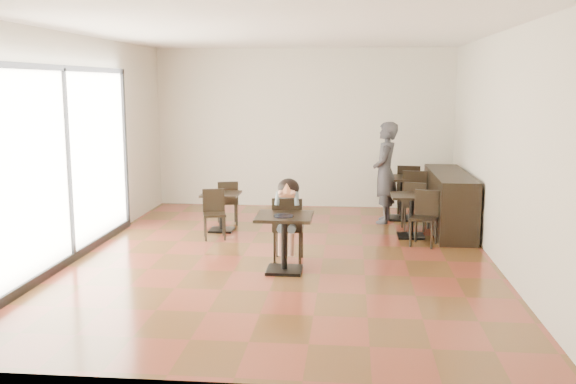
# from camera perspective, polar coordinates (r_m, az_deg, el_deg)

# --- Properties ---
(floor) EXTENTS (6.00, 8.00, 0.01)m
(floor) POSITION_cam_1_polar(r_m,az_deg,el_deg) (9.37, -0.47, -5.81)
(floor) COLOR brown
(floor) RESTS_ON ground
(ceiling) EXTENTS (6.00, 8.00, 0.01)m
(ceiling) POSITION_cam_1_polar(r_m,az_deg,el_deg) (9.06, -0.50, 14.09)
(ceiling) COLOR white
(ceiling) RESTS_ON floor
(wall_back) EXTENTS (6.00, 0.01, 3.20)m
(wall_back) POSITION_cam_1_polar(r_m,az_deg,el_deg) (13.05, 1.39, 5.68)
(wall_back) COLOR beige
(wall_back) RESTS_ON floor
(wall_front) EXTENTS (6.00, 0.01, 3.20)m
(wall_front) POSITION_cam_1_polar(r_m,az_deg,el_deg) (5.15, -5.22, -0.38)
(wall_front) COLOR beige
(wall_front) RESTS_ON floor
(wall_left) EXTENTS (0.01, 8.00, 3.20)m
(wall_left) POSITION_cam_1_polar(r_m,az_deg,el_deg) (9.86, -18.14, 3.95)
(wall_left) COLOR beige
(wall_left) RESTS_ON floor
(wall_right) EXTENTS (0.01, 8.00, 3.20)m
(wall_right) POSITION_cam_1_polar(r_m,az_deg,el_deg) (9.26, 18.35, 3.60)
(wall_right) COLOR beige
(wall_right) RESTS_ON floor
(storefront_window) EXTENTS (0.04, 4.50, 2.60)m
(storefront_window) POSITION_cam_1_polar(r_m,az_deg,el_deg) (9.42, -19.12, 2.42)
(storefront_window) COLOR white
(storefront_window) RESTS_ON floor
(child_table) EXTENTS (0.73, 0.73, 0.77)m
(child_table) POSITION_cam_1_polar(r_m,az_deg,el_deg) (8.57, -0.33, -4.60)
(child_table) COLOR black
(child_table) RESTS_ON floor
(child_chair) EXTENTS (0.42, 0.42, 0.93)m
(child_chair) POSITION_cam_1_polar(r_m,az_deg,el_deg) (9.09, 0.03, -3.27)
(child_chair) COLOR black
(child_chair) RESTS_ON floor
(child) EXTENTS (0.42, 0.59, 1.17)m
(child) POSITION_cam_1_polar(r_m,az_deg,el_deg) (9.06, 0.03, -2.53)
(child) COLOR gray
(child) RESTS_ON child_chair
(plate) EXTENTS (0.26, 0.26, 0.02)m
(plate) POSITION_cam_1_polar(r_m,az_deg,el_deg) (8.39, -0.40, -2.15)
(plate) COLOR black
(plate) RESTS_ON child_table
(pizza_slice) EXTENTS (0.27, 0.21, 0.06)m
(pizza_slice) POSITION_cam_1_polar(r_m,az_deg,el_deg) (8.79, -0.09, -0.05)
(pizza_slice) COLOR #D9B67A
(pizza_slice) RESTS_ON child
(adult_patron) EXTENTS (0.51, 0.71, 1.82)m
(adult_patron) POSITION_cam_1_polar(r_m,az_deg,el_deg) (11.67, 8.63, 1.72)
(adult_patron) COLOR #3B3A40
(adult_patron) RESTS_ON floor
(cafe_table_mid) EXTENTS (0.85, 0.85, 0.71)m
(cafe_table_mid) POSITION_cam_1_polar(r_m,az_deg,el_deg) (10.69, 10.90, -2.11)
(cafe_table_mid) COLOR black
(cafe_table_mid) RESTS_ON floor
(cafe_table_left) EXTENTS (0.77, 0.77, 0.66)m
(cafe_table_left) POSITION_cam_1_polar(r_m,az_deg,el_deg) (10.99, -5.95, -1.78)
(cafe_table_left) COLOR black
(cafe_table_left) RESTS_ON floor
(cafe_table_back) EXTENTS (0.84, 0.84, 0.80)m
(cafe_table_back) POSITION_cam_1_polar(r_m,az_deg,el_deg) (12.07, 10.11, -0.54)
(cafe_table_back) COLOR black
(cafe_table_back) RESTS_ON floor
(chair_mid_a) EXTENTS (0.49, 0.49, 0.85)m
(chair_mid_a) POSITION_cam_1_polar(r_m,az_deg,el_deg) (11.23, 11.39, -1.19)
(chair_mid_a) COLOR black
(chair_mid_a) RESTS_ON floor
(chair_mid_b) EXTENTS (0.49, 0.49, 0.85)m
(chair_mid_b) POSITION_cam_1_polar(r_m,az_deg,el_deg) (10.16, 12.00, -2.35)
(chair_mid_b) COLOR black
(chair_mid_b) RESTS_ON floor
(chair_left_a) EXTENTS (0.44, 0.44, 0.79)m
(chair_left_a) POSITION_cam_1_polar(r_m,az_deg,el_deg) (11.51, -5.41, -0.92)
(chair_left_a) COLOR black
(chair_left_a) RESTS_ON floor
(chair_left_b) EXTENTS (0.44, 0.44, 0.79)m
(chair_left_b) POSITION_cam_1_polar(r_m,az_deg,el_deg) (10.45, -6.56, -2.01)
(chair_left_b) COLOR black
(chair_left_b) RESTS_ON floor
(chair_back_a) EXTENTS (0.48, 0.48, 0.96)m
(chair_back_a) POSITION_cam_1_polar(r_m,az_deg,el_deg) (12.61, 10.66, 0.25)
(chair_back_a) COLOR black
(chair_back_a) RESTS_ON floor
(chair_back_b) EXTENTS (0.48, 0.48, 0.96)m
(chair_back_b) POSITION_cam_1_polar(r_m,az_deg,el_deg) (11.53, 11.13, -0.63)
(chair_back_b) COLOR black
(chair_back_b) RESTS_ON floor
(service_counter) EXTENTS (0.60, 2.40, 1.00)m
(service_counter) POSITION_cam_1_polar(r_m,az_deg,el_deg) (11.29, 14.13, -0.85)
(service_counter) COLOR black
(service_counter) RESTS_ON floor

